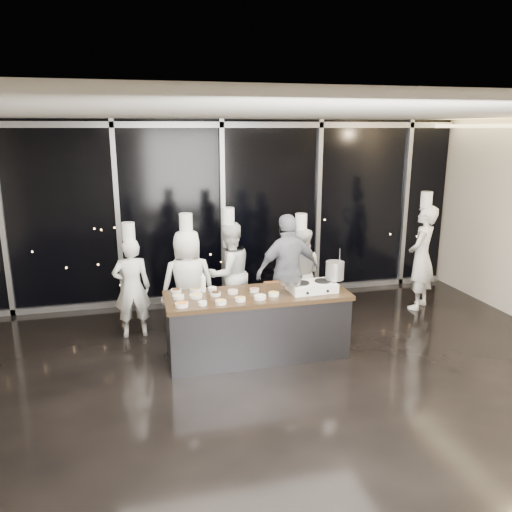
{
  "coord_description": "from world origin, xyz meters",
  "views": [
    {
      "loc": [
        -1.55,
        -5.24,
        3.05
      ],
      "look_at": [
        0.06,
        1.2,
        1.34
      ],
      "focal_mm": 35.0,
      "sensor_mm": 36.0,
      "label": 1
    }
  ],
  "objects_px": {
    "demo_counter": "(257,325)",
    "chef_right": "(300,272)",
    "chef_center": "(229,273)",
    "chef_side": "(422,257)",
    "stock_pot": "(335,270)",
    "chef_left": "(188,283)",
    "frying_pan": "(290,281)",
    "stove": "(312,287)",
    "chef_far_left": "(132,286)",
    "guest": "(288,272)"
  },
  "relations": [
    {
      "from": "stock_pot",
      "to": "chef_left",
      "type": "xyz_separation_m",
      "value": [
        -1.9,
        0.98,
        -0.33
      ]
    },
    {
      "from": "demo_counter",
      "to": "stock_pot",
      "type": "xyz_separation_m",
      "value": [
        1.08,
        -0.06,
        0.71
      ]
    },
    {
      "from": "demo_counter",
      "to": "chef_right",
      "type": "distance_m",
      "value": 1.66
    },
    {
      "from": "stock_pot",
      "to": "chef_far_left",
      "type": "distance_m",
      "value": 2.98
    },
    {
      "from": "chef_side",
      "to": "stove",
      "type": "bearing_deg",
      "value": -14.3
    },
    {
      "from": "guest",
      "to": "stove",
      "type": "bearing_deg",
      "value": 82.51
    },
    {
      "from": "stock_pot",
      "to": "chef_right",
      "type": "bearing_deg",
      "value": 91.81
    },
    {
      "from": "guest",
      "to": "stock_pot",
      "type": "bearing_deg",
      "value": 101.33
    },
    {
      "from": "demo_counter",
      "to": "chef_far_left",
      "type": "bearing_deg",
      "value": 145.52
    },
    {
      "from": "demo_counter",
      "to": "guest",
      "type": "relative_size",
      "value": 1.37
    },
    {
      "from": "chef_far_left",
      "to": "chef_center",
      "type": "bearing_deg",
      "value": -175.25
    },
    {
      "from": "demo_counter",
      "to": "stock_pot",
      "type": "relative_size",
      "value": 9.94
    },
    {
      "from": "frying_pan",
      "to": "chef_far_left",
      "type": "xyz_separation_m",
      "value": [
        -2.06,
        1.2,
        -0.29
      ]
    },
    {
      "from": "chef_far_left",
      "to": "chef_left",
      "type": "xyz_separation_m",
      "value": [
        0.81,
        -0.2,
        0.05
      ]
    },
    {
      "from": "guest",
      "to": "chef_right",
      "type": "bearing_deg",
      "value": -140.7
    },
    {
      "from": "stove",
      "to": "chef_right",
      "type": "distance_m",
      "value": 1.38
    },
    {
      "from": "demo_counter",
      "to": "chef_right",
      "type": "bearing_deg",
      "value": 50.47
    },
    {
      "from": "frying_pan",
      "to": "chef_center",
      "type": "bearing_deg",
      "value": 109.48
    },
    {
      "from": "stove",
      "to": "frying_pan",
      "type": "height_order",
      "value": "frying_pan"
    },
    {
      "from": "chef_side",
      "to": "chef_left",
      "type": "bearing_deg",
      "value": -37.71
    },
    {
      "from": "demo_counter",
      "to": "chef_right",
      "type": "xyz_separation_m",
      "value": [
        1.04,
        1.26,
        0.31
      ]
    },
    {
      "from": "chef_left",
      "to": "chef_right",
      "type": "xyz_separation_m",
      "value": [
        1.86,
        0.34,
        -0.07
      ]
    },
    {
      "from": "chef_side",
      "to": "chef_center",
      "type": "bearing_deg",
      "value": -43.47
    },
    {
      "from": "chef_center",
      "to": "chef_side",
      "type": "relative_size",
      "value": 0.92
    },
    {
      "from": "chef_right",
      "to": "guest",
      "type": "bearing_deg",
      "value": 72.35
    },
    {
      "from": "stock_pot",
      "to": "chef_left",
      "type": "height_order",
      "value": "chef_left"
    },
    {
      "from": "chef_far_left",
      "to": "chef_side",
      "type": "bearing_deg",
      "value": 178.62
    },
    {
      "from": "stove",
      "to": "chef_far_left",
      "type": "bearing_deg",
      "value": 150.79
    },
    {
      "from": "frying_pan",
      "to": "chef_far_left",
      "type": "bearing_deg",
      "value": 147.15
    },
    {
      "from": "frying_pan",
      "to": "chef_center",
      "type": "relative_size",
      "value": 0.28
    },
    {
      "from": "frying_pan",
      "to": "chef_side",
      "type": "height_order",
      "value": "chef_side"
    },
    {
      "from": "chef_far_left",
      "to": "chef_center",
      "type": "distance_m",
      "value": 1.51
    },
    {
      "from": "frying_pan",
      "to": "guest",
      "type": "relative_size",
      "value": 0.29
    },
    {
      "from": "chef_center",
      "to": "chef_right",
      "type": "bearing_deg",
      "value": 155.49
    },
    {
      "from": "stock_pot",
      "to": "chef_side",
      "type": "height_order",
      "value": "chef_side"
    },
    {
      "from": "demo_counter",
      "to": "frying_pan",
      "type": "bearing_deg",
      "value": -11.29
    },
    {
      "from": "chef_left",
      "to": "chef_side",
      "type": "xyz_separation_m",
      "value": [
        4.02,
        0.25,
        0.09
      ]
    },
    {
      "from": "chef_side",
      "to": "guest",
      "type": "bearing_deg",
      "value": -35.12
    },
    {
      "from": "frying_pan",
      "to": "guest",
      "type": "bearing_deg",
      "value": 70.85
    },
    {
      "from": "stock_pot",
      "to": "chef_far_left",
      "type": "bearing_deg",
      "value": 156.42
    },
    {
      "from": "chef_center",
      "to": "chef_right",
      "type": "relative_size",
      "value": 1.08
    },
    {
      "from": "demo_counter",
      "to": "frying_pan",
      "type": "distance_m",
      "value": 0.75
    },
    {
      "from": "stock_pot",
      "to": "chef_side",
      "type": "bearing_deg",
      "value": 30.18
    },
    {
      "from": "chef_side",
      "to": "chef_right",
      "type": "bearing_deg",
      "value": -43.57
    },
    {
      "from": "chef_left",
      "to": "chef_far_left",
      "type": "bearing_deg",
      "value": -19.52
    },
    {
      "from": "demo_counter",
      "to": "chef_side",
      "type": "bearing_deg",
      "value": 20.1
    },
    {
      "from": "stove",
      "to": "frying_pan",
      "type": "xyz_separation_m",
      "value": [
        -0.32,
        -0.01,
        0.1
      ]
    },
    {
      "from": "stove",
      "to": "chef_side",
      "type": "xyz_separation_m",
      "value": [
        2.45,
        1.25,
        -0.05
      ]
    },
    {
      "from": "chef_center",
      "to": "chef_side",
      "type": "distance_m",
      "value": 3.33
    },
    {
      "from": "frying_pan",
      "to": "chef_center",
      "type": "distance_m",
      "value": 1.51
    }
  ]
}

